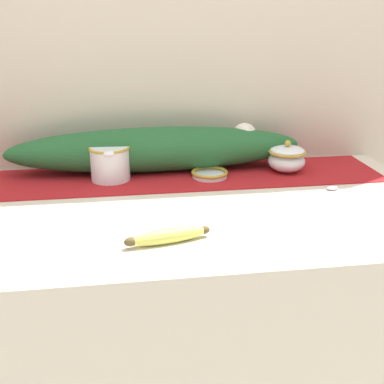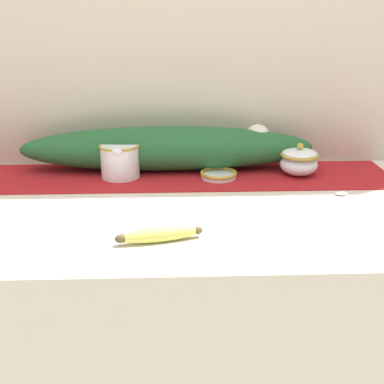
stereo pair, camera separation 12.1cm
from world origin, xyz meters
TOP-DOWN VIEW (x-y plane):
  - countertop at (0.00, 0.00)m, footprint 1.49×0.74m
  - back_wall at (0.00, 0.39)m, footprint 2.29×0.04m
  - table_runner at (0.00, 0.22)m, footprint 1.37×0.27m
  - cream_pitcher at (-0.14, 0.22)m, footprint 0.12×0.14m
  - sugar_bowl at (0.40, 0.22)m, footprint 0.12×0.12m
  - small_dish at (0.15, 0.20)m, footprint 0.11×0.11m
  - banana at (-0.01, -0.22)m, footprint 0.20×0.07m
  - spoon at (0.46, 0.05)m, footprint 0.18×0.02m
  - poinsettia_garland at (0.00, 0.29)m, footprint 0.92×0.15m

SIDE VIEW (x-z plane):
  - countertop at x=0.00m, z-range 0.00..0.89m
  - table_runner at x=0.00m, z-range 0.89..0.90m
  - spoon at x=0.46m, z-range 0.89..0.90m
  - small_dish at x=0.15m, z-range 0.90..0.92m
  - banana at x=-0.01m, z-range 0.89..0.93m
  - sugar_bowl at x=0.40m, z-range 0.89..0.99m
  - cream_pitcher at x=-0.14m, z-range 0.90..1.00m
  - poinsettia_garland at x=0.00m, z-range 0.90..1.04m
  - back_wall at x=0.00m, z-range 0.00..2.40m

